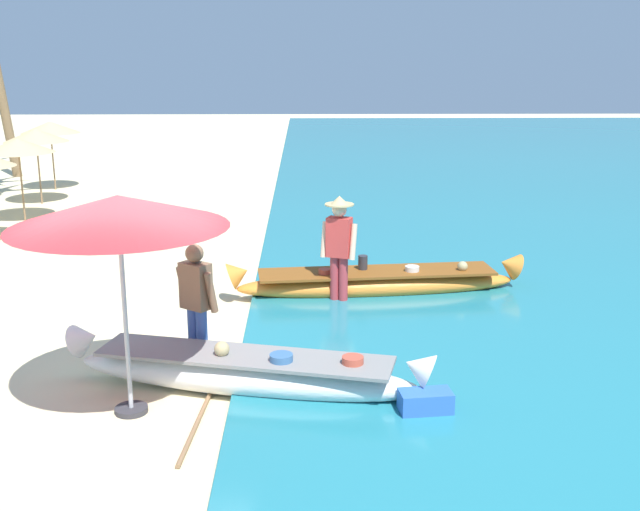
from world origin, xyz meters
name	(u,v)px	position (x,y,z in m)	size (l,w,h in m)	color
ground_plane	(136,388)	(0.00, 0.00, 0.00)	(80.00, 80.00, 0.00)	beige
boat_white_foreground	(245,372)	(1.29, -0.16, 0.26)	(4.33, 1.62, 0.74)	white
boat_orange_midground	(377,282)	(3.13, 3.44, 0.24)	(4.79, 1.17, 0.72)	orange
person_vendor_hatted	(339,243)	(2.50, 3.00, 0.99)	(0.59, 0.44, 1.72)	#B2383D
person_tourist_customer	(196,300)	(0.67, 0.53, 0.90)	(0.56, 0.48, 1.60)	#3D5BA8
patio_umbrella_large	(118,212)	(0.08, -0.63, 2.23)	(2.28, 2.28, 2.41)	#B7B7BC
parasol_row_1	(18,146)	(-4.46, 9.24, 1.75)	(1.60, 1.60, 1.91)	#8E6B47
parasol_row_2	(36,135)	(-4.78, 11.41, 1.75)	(1.60, 1.60, 1.91)	#8E6B47
parasol_row_3	(50,127)	(-5.08, 13.51, 1.75)	(1.60, 1.60, 1.91)	#8E6B47
cooler_box	(425,406)	(3.26, -0.87, 0.16)	(0.56, 0.29, 0.32)	blue
paddle	(202,412)	(0.86, -0.70, 0.03)	(0.37, 1.84, 0.05)	#8E6B47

